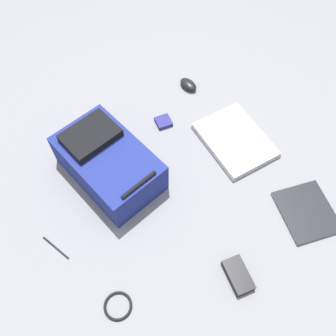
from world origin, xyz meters
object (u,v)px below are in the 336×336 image
object	(u,v)px
backpack	(108,162)
earbud_pouch	(164,122)
computer_mouse	(188,85)
laptop	(235,140)
power_brick	(238,275)
book_blue	(307,212)
cable_coil	(118,306)
pen_black	(55,247)

from	to	relation	value
backpack	earbud_pouch	distance (m)	0.38
computer_mouse	laptop	bearing A→B (deg)	80.80
power_brick	earbud_pouch	xyz separation A→B (m)	(-0.19, -0.79, -0.01)
power_brick	backpack	bearing A→B (deg)	-76.18
laptop	power_brick	size ratio (longest dim) A/B	2.71
computer_mouse	earbud_pouch	distance (m)	0.27
book_blue	power_brick	size ratio (longest dim) A/B	2.18
cable_coil	earbud_pouch	xyz separation A→B (m)	(-0.63, -0.62, 0.01)
backpack	laptop	world-z (taller)	backpack
book_blue	earbud_pouch	xyz separation A→B (m)	(0.23, -0.75, 0.00)
power_brick	earbud_pouch	world-z (taller)	power_brick
laptop	backpack	bearing A→B (deg)	-18.23
computer_mouse	earbud_pouch	xyz separation A→B (m)	(0.24, 0.12, -0.01)
pen_black	laptop	bearing A→B (deg)	179.06
cable_coil	pen_black	world-z (taller)	cable_coil
computer_mouse	cable_coil	xyz separation A→B (m)	(0.87, 0.74, -0.01)
backpack	power_brick	distance (m)	0.71
computer_mouse	pen_black	size ratio (longest dim) A/B	0.71
cable_coil	backpack	bearing A→B (deg)	-117.54
backpack	power_brick	bearing A→B (deg)	103.82
pen_black	book_blue	bearing A→B (deg)	153.51
power_brick	earbud_pouch	size ratio (longest dim) A/B	1.93
backpack	earbud_pouch	world-z (taller)	backpack
laptop	book_blue	bearing A→B (deg)	91.53
book_blue	pen_black	distance (m)	1.06
laptop	cable_coil	size ratio (longest dim) A/B	3.53
computer_mouse	cable_coil	size ratio (longest dim) A/B	0.97
laptop	earbud_pouch	size ratio (longest dim) A/B	5.21
laptop	pen_black	bearing A→B (deg)	-0.94
book_blue	computer_mouse	bearing A→B (deg)	-91.11
pen_black	earbud_pouch	distance (m)	0.77
backpack	book_blue	xyz separation A→B (m)	(-0.59, 0.65, -0.09)
book_blue	pen_black	world-z (taller)	book_blue
laptop	book_blue	size ratio (longest dim) A/B	1.24
computer_mouse	power_brick	world-z (taller)	computer_mouse
cable_coil	earbud_pouch	bearing A→B (deg)	-135.60
earbud_pouch	laptop	bearing A→B (deg)	126.46
backpack	cable_coil	world-z (taller)	backpack
backpack	cable_coil	xyz separation A→B (m)	(0.27, 0.51, -0.09)
earbud_pouch	backpack	bearing A→B (deg)	15.61
power_brick	laptop	bearing A→B (deg)	-129.29
book_blue	power_brick	world-z (taller)	power_brick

